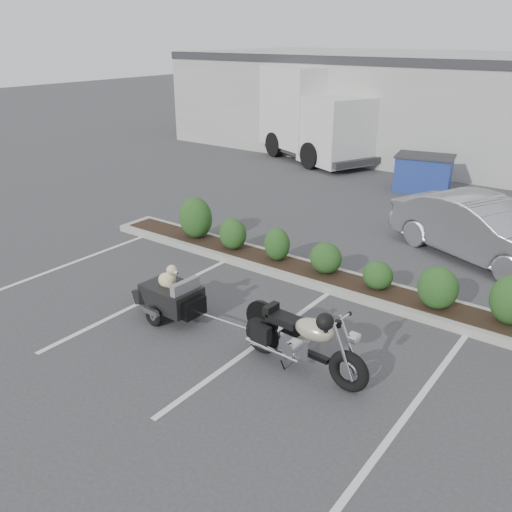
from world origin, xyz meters
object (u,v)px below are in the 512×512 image
Objects in this scene: motorcycle at (302,341)px; delivery_truck at (303,113)px; sedan at (481,229)px; pet_trailer at (171,295)px; dumpster at (423,173)px.

delivery_truck reaches higher than motorcycle.
sedan is (0.86, 6.18, 0.19)m from motorcycle.
sedan is at bearing 62.39° from pet_trailer.
pet_trailer is 14.77m from delivery_truck.
pet_trailer is 7.16m from sedan.
delivery_truck is (-6.26, 2.58, 1.12)m from dumpster.
motorcycle is 16.07m from delivery_truck.
delivery_truck reaches higher than sedan.
pet_trailer is 10.97m from dumpster.
motorcycle is at bearing -165.46° from sedan.
delivery_truck is at bearing 74.28° from sedan.
dumpster is at bearing 90.31° from pet_trailer.
dumpster reaches higher than pet_trailer.
delivery_truck is at bearing 125.15° from motorcycle.
motorcycle is at bearing 2.47° from pet_trailer.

